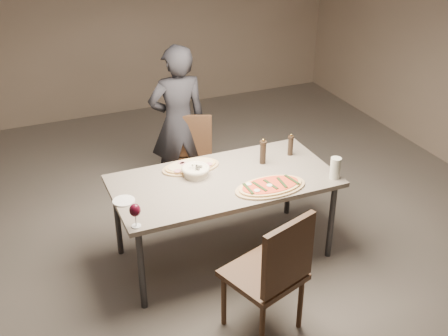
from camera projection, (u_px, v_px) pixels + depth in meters
name	position (u px, v px, depth m)	size (l,w,h in m)	color
room	(224.00, 104.00, 4.22)	(7.00, 7.00, 7.00)	#5B554F
dining_table	(224.00, 185.00, 4.55)	(1.80, 0.90, 0.75)	slate
zucchini_pizza	(270.00, 186.00, 4.39)	(0.59, 0.33, 0.05)	tan
ham_pizza	(191.00, 166.00, 4.68)	(0.49, 0.27, 0.04)	tan
bread_basket	(196.00, 170.00, 4.55)	(0.23, 0.23, 0.08)	beige
oil_dish	(261.00, 193.00, 4.32)	(0.12, 0.12, 0.01)	white
pepper_mill_left	(291.00, 145.00, 4.86)	(0.05, 0.05, 0.20)	black
pepper_mill_right	(263.00, 152.00, 4.71)	(0.06, 0.06, 0.23)	black
carafe	(335.00, 168.00, 4.50)	(0.09, 0.09, 0.18)	silver
wine_glass	(135.00, 211.00, 3.87)	(0.08, 0.08, 0.18)	silver
side_plate	(124.00, 201.00, 4.22)	(0.17, 0.17, 0.01)	white
chair_near	(273.00, 270.00, 3.80)	(0.60, 0.60, 1.00)	#402A1B
chair_far	(191.00, 156.00, 5.44)	(0.54, 0.54, 0.88)	#402A1B
diner	(178.00, 123.00, 5.43)	(0.57, 0.37, 1.56)	black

